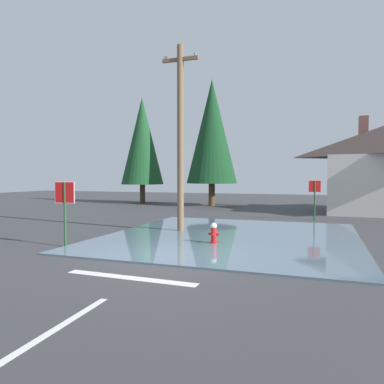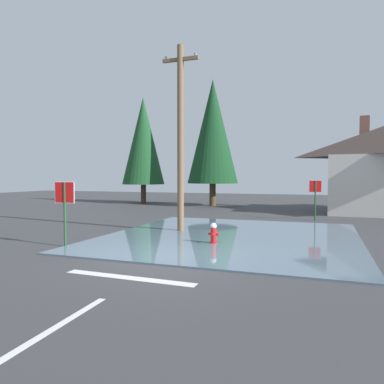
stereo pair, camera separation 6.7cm
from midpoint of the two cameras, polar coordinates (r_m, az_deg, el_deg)
name	(u,v)px [view 1 (the left image)]	position (r m, az deg, el deg)	size (l,w,h in m)	color
ground_plane	(168,259)	(10.83, -3.94, -10.48)	(80.00, 80.00, 0.10)	#38383A
flood_puddle	(231,236)	(14.52, 6.04, -6.87)	(9.47, 10.44, 0.05)	slate
lane_stop_bar	(130,278)	(8.86, -9.90, -13.08)	(3.36, 0.30, 0.01)	silver
lane_center_stripe	(44,336)	(6.22, -22.45, -20.12)	(3.44, 0.14, 0.01)	silver
stop_sign_near	(65,200)	(12.97, -19.42, -1.24)	(0.73, 0.11, 2.20)	#1E4C28
fire_hydrant	(214,234)	(12.79, 3.27, -6.55)	(0.38, 0.33, 0.76)	red
utility_pole	(180,135)	(15.67, -1.95, 8.87)	(1.60, 0.28, 7.91)	brown
stop_sign_far	(315,192)	(20.60, 18.56, -0.03)	(0.64, 0.11, 2.17)	#1E4C28
pine_tree_tall_left	(142,141)	(32.94, -7.85, 7.89)	(3.75, 3.75, 9.38)	#4C3823
pine_tree_mid_left	(212,132)	(29.69, 3.06, 9.41)	(4.06, 4.06, 10.16)	#4C3823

